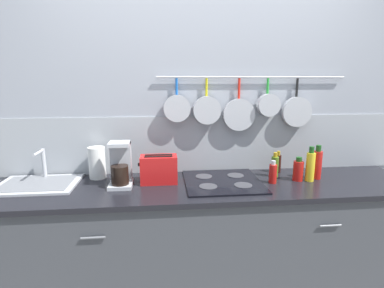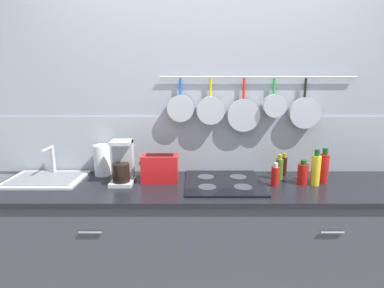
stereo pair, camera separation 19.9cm
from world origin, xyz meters
TOP-DOWN VIEW (x-y plane):
  - wall_back at (0.00, 0.35)m, footprint 7.20×0.16m
  - cabinet_base at (0.00, -0.00)m, footprint 2.91×0.61m
  - countertop at (0.00, 0.00)m, footprint 2.95×0.63m
  - sink_basin at (-1.17, 0.11)m, footprint 0.53×0.39m
  - paper_towel_roll at (-0.79, 0.23)m, footprint 0.12×0.12m
  - coffee_maker at (-0.60, 0.05)m, footprint 0.16×0.19m
  - toaster at (-0.34, 0.08)m, footprint 0.27×0.14m
  - cooktop at (0.10, 0.04)m, footprint 0.53×0.53m
  - bottle_sesame_oil at (0.45, -0.01)m, footprint 0.05×0.05m
  - bottle_cooking_wine at (0.52, 0.13)m, footprint 0.05×0.05m
  - bottle_vinegar at (0.58, 0.23)m, footprint 0.05×0.05m
  - bottle_hot_sauce at (0.65, 0.02)m, footprint 0.07×0.07m
  - bottle_dish_soap at (0.73, 0.01)m, footprint 0.06×0.06m
  - bottle_olive_oil at (0.80, 0.05)m, footprint 0.06×0.06m

SIDE VIEW (x-z plane):
  - cabinet_base at x=0.00m, z-range 0.00..0.85m
  - countertop at x=0.00m, z-range 0.85..0.89m
  - cooktop at x=0.10m, z-range 0.89..0.90m
  - sink_basin at x=-1.17m, z-range 0.79..1.02m
  - bottle_sesame_oil at x=0.45m, z-range 0.88..1.04m
  - bottle_vinegar at x=0.58m, z-range 0.88..1.05m
  - bottle_hot_sauce at x=0.65m, z-range 0.88..1.05m
  - bottle_cooking_wine at x=0.52m, z-range 0.88..1.06m
  - toaster at x=-0.34m, z-range 0.89..1.08m
  - bottle_olive_oil at x=0.80m, z-range 0.87..1.12m
  - bottle_dish_soap at x=0.73m, z-range 0.87..1.12m
  - paper_towel_roll at x=-0.79m, z-range 0.89..1.12m
  - coffee_maker at x=-0.60m, z-range 0.86..1.16m
  - wall_back at x=0.00m, z-range -0.03..2.57m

